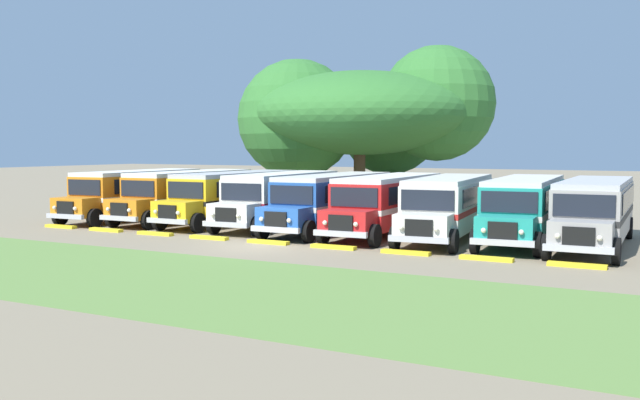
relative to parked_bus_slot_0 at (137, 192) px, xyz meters
The scene contains 21 objects.
ground_plane 14.63m from the parked_bus_slot_0, 27.51° to the right, with size 220.00×220.00×0.00m, color #84755B.
foreground_grass_strip 19.38m from the parked_bus_slot_0, 48.09° to the right, with size 80.00×9.00×0.01m, color olive.
parked_bus_slot_0 is the anchor object (origin of this frame).
parked_bus_slot_1 3.46m from the parked_bus_slot_0, 10.01° to the left, with size 2.91×10.87×2.82m.
parked_bus_slot_2 6.65m from the parked_bus_slot_0, ahead, with size 2.70×10.84×2.82m.
parked_bus_slot_3 9.66m from the parked_bus_slot_0, ahead, with size 3.33×10.94×2.82m.
parked_bus_slot_4 13.03m from the parked_bus_slot_0, ahead, with size 2.87×10.86×2.82m.
parked_bus_slot_5 16.08m from the parked_bus_slot_0, ahead, with size 3.07×10.89×2.82m.
parked_bus_slot_6 19.21m from the parked_bus_slot_0, ahead, with size 3.69×10.99×2.82m.
parked_bus_slot_7 22.52m from the parked_bus_slot_0, ahead, with size 3.33×10.94×2.82m.
parked_bus_slot_8 25.54m from the parked_bus_slot_0, ahead, with size 2.93×10.87×2.82m.
curb_wheelstop_0 5.99m from the parked_bus_slot_0, 89.05° to the right, with size 2.00×0.36×0.15m, color yellow.
curb_wheelstop_1 6.84m from the parked_bus_slot_0, 60.36° to the right, with size 2.00×0.36×0.15m, color yellow.
curb_wheelstop_2 8.84m from the parked_bus_slot_0, 41.73° to the right, with size 2.00×0.36×0.15m, color yellow.
curb_wheelstop_3 11.40m from the parked_bus_slot_0, 30.86° to the right, with size 2.00×0.36×0.15m, color yellow.
curb_wheelstop_4 14.23m from the parked_bus_slot_0, 24.19° to the right, with size 2.00×0.36×0.15m, color yellow.
curb_wheelstop_5 17.18m from the parked_bus_slot_0, 19.80° to the right, with size 2.00×0.36×0.15m, color yellow.
curb_wheelstop_6 20.21m from the parked_bus_slot_0, 16.71° to the right, with size 2.00×0.36×0.15m, color yellow.
curb_wheelstop_7 23.29m from the parked_bus_slot_0, 14.44° to the right, with size 2.00×0.36×0.15m, color yellow.
curb_wheelstop_8 26.40m from the parked_bus_slot_0, 12.71° to the right, with size 2.00×0.36×0.15m, color yellow.
broad_shade_tree 17.31m from the parked_bus_slot_0, 59.90° to the left, with size 17.46×16.45×11.22m.
Camera 1 is at (16.40, -24.86, 4.21)m, focal length 39.51 mm.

